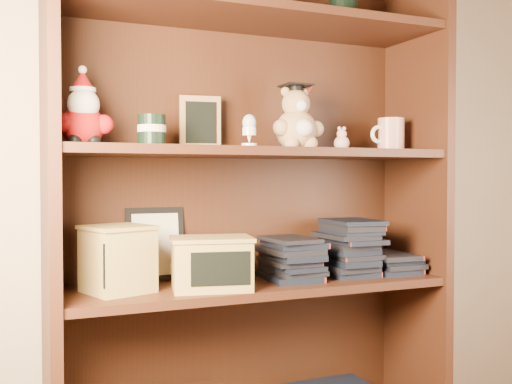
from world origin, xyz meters
The scene contains 16 objects.
bookcase centered at (0.03, 1.36, 0.78)m, with size 1.20×0.35×1.60m.
shelf_lower centered at (0.03, 1.30, 0.54)m, with size 1.14×0.33×0.02m.
shelf_upper centered at (0.03, 1.30, 0.94)m, with size 1.14×0.33×0.02m.
santa_plush centered at (-0.47, 1.30, 1.03)m, with size 0.15×0.11×0.22m.
teachers_tin centered at (-0.28, 1.30, 1.00)m, with size 0.08×0.08×0.09m.
chalkboard_plaque centered at (-0.10, 1.42, 1.03)m, with size 0.13×0.07×0.16m.
egg_cup centered at (-0.02, 1.23, 1.00)m, with size 0.04×0.04×0.09m.
grad_teddy_bear centered at (0.17, 1.30, 1.03)m, with size 0.17×0.14×0.20m.
pink_figurine centered at (0.33, 1.31, 0.98)m, with size 0.05×0.05×0.08m.
teacher_mug centered at (0.52, 1.30, 1.00)m, with size 0.12×0.09×0.11m.
certificate_frame centered at (-0.24, 1.44, 0.66)m, with size 0.18×0.05×0.22m.
treats_box centered at (-0.38, 1.30, 0.64)m, with size 0.21×0.21×0.18m.
pencils_box centered at (-0.13, 1.24, 0.63)m, with size 0.25×0.20×0.15m.
book_stack_left centered at (0.15, 1.30, 0.61)m, with size 0.14×0.20×0.13m.
book_stack_mid centered at (0.35, 1.30, 0.64)m, with size 0.14×0.20×0.18m.
book_stack_right centered at (0.51, 1.30, 0.58)m, with size 0.14×0.20×0.06m.
Camera 1 is at (-0.66, -0.34, 0.87)m, focal length 42.00 mm.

